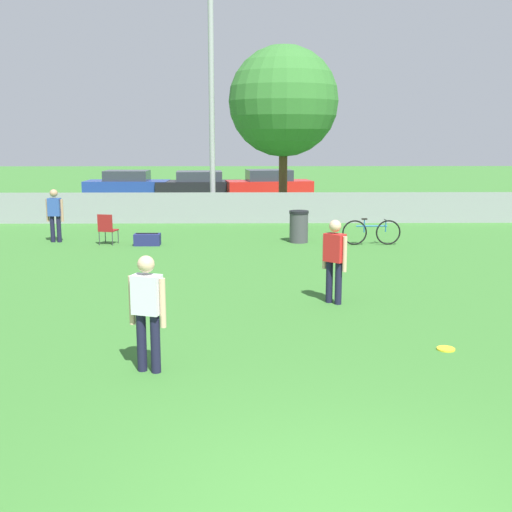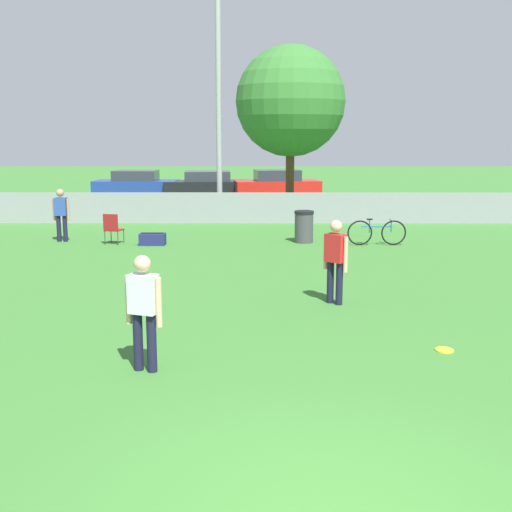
{
  "view_description": "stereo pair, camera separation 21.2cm",
  "coord_description": "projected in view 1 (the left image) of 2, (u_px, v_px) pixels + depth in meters",
  "views": [
    {
      "loc": [
        -0.76,
        -4.74,
        3.12
      ],
      "look_at": [
        -0.61,
        6.17,
        1.05
      ],
      "focal_mm": 45.0,
      "sensor_mm": 36.0,
      "label": 1
    },
    {
      "loc": [
        -0.55,
        -4.74,
        3.12
      ],
      "look_at": [
        -0.61,
        6.17,
        1.05
      ],
      "focal_mm": 45.0,
      "sensor_mm": 36.0,
      "label": 2
    }
  ],
  "objects": [
    {
      "name": "folding_chair_sideline",
      "position": [
        107.0,
        228.0,
        18.37
      ],
      "size": [
        0.54,
        0.54,
        0.89
      ],
      "rotation": [
        0.0,
        0.0,
        2.92
      ],
      "color": "#333338",
      "rests_on": "ground_plane"
    },
    {
      "name": "bicycle_sideline",
      "position": [
        371.0,
        232.0,
        18.37
      ],
      "size": [
        1.69,
        0.44,
        0.77
      ],
      "rotation": [
        0.0,
        0.0,
        0.02
      ],
      "color": "black",
      "rests_on": "ground_plane"
    },
    {
      "name": "player_thrower_red",
      "position": [
        334.0,
        256.0,
        11.89
      ],
      "size": [
        0.42,
        0.41,
        1.58
      ],
      "rotation": [
        0.0,
        0.0,
        -0.74
      ],
      "color": "#191933",
      "rests_on": "ground_plane"
    },
    {
      "name": "fence_backline",
      "position": [
        269.0,
        208.0,
        22.83
      ],
      "size": [
        22.87,
        0.07,
        1.21
      ],
      "color": "gray",
      "rests_on": "ground_plane"
    },
    {
      "name": "light_pole",
      "position": [
        211.0,
        56.0,
        22.9
      ],
      "size": [
        0.9,
        0.36,
        10.17
      ],
      "color": "#9E9EA3",
      "rests_on": "ground_plane"
    },
    {
      "name": "spectator_in_blue",
      "position": [
        55.0,
        212.0,
        18.74
      ],
      "size": [
        0.51,
        0.25,
        1.56
      ],
      "rotation": [
        0.0,
        0.0,
        3.04
      ],
      "color": "#191933",
      "rests_on": "ground_plane"
    },
    {
      "name": "frisbee_disc",
      "position": [
        446.0,
        349.0,
        9.45
      ],
      "size": [
        0.27,
        0.27,
        0.03
      ],
      "color": "yellow",
      "rests_on": "ground_plane"
    },
    {
      "name": "player_receiver_white",
      "position": [
        147.0,
        306.0,
        8.42
      ],
      "size": [
        0.51,
        0.33,
        1.58
      ],
      "rotation": [
        0.0,
        0.0,
        -0.33
      ],
      "color": "#191933",
      "rests_on": "ground_plane"
    },
    {
      "name": "parked_car_blue",
      "position": [
        127.0,
        185.0,
        32.01
      ],
      "size": [
        4.13,
        1.82,
        1.36
      ],
      "rotation": [
        0.0,
        0.0,
        -0.01
      ],
      "color": "black",
      "rests_on": "ground_plane"
    },
    {
      "name": "parked_car_red",
      "position": [
        269.0,
        185.0,
        31.44
      ],
      "size": [
        4.34,
        2.3,
        1.43
      ],
      "rotation": [
        0.0,
        0.0,
        0.15
      ],
      "color": "black",
      "rests_on": "ground_plane"
    },
    {
      "name": "trash_bin",
      "position": [
        299.0,
        226.0,
        18.79
      ],
      "size": [
        0.57,
        0.57,
        0.93
      ],
      "color": "#3F3F44",
      "rests_on": "ground_plane"
    },
    {
      "name": "tree_near_pole",
      "position": [
        284.0,
        102.0,
        23.65
      ],
      "size": [
        4.06,
        4.06,
        6.36
      ],
      "color": "brown",
      "rests_on": "ground_plane"
    },
    {
      "name": "parked_car_dark",
      "position": [
        199.0,
        185.0,
        32.04
      ],
      "size": [
        4.42,
        2.11,
        1.33
      ],
      "rotation": [
        0.0,
        0.0,
        0.07
      ],
      "color": "black",
      "rests_on": "ground_plane"
    },
    {
      "name": "gear_bag_sideline",
      "position": [
        147.0,
        239.0,
        18.34
      ],
      "size": [
        0.74,
        0.4,
        0.36
      ],
      "color": "navy",
      "rests_on": "ground_plane"
    }
  ]
}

